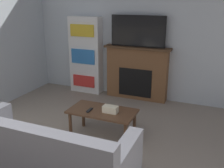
# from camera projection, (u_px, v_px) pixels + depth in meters

# --- Properties ---
(wall_back) EXTENTS (5.82, 0.06, 2.70)m
(wall_back) POSITION_uv_depth(u_px,v_px,m) (143.00, 34.00, 5.32)
(wall_back) COLOR silver
(wall_back) RESTS_ON ground_plane
(fireplace) EXTENTS (1.37, 0.28, 1.11)m
(fireplace) POSITION_uv_depth(u_px,v_px,m) (137.00, 73.00, 5.46)
(fireplace) COLOR brown
(fireplace) RESTS_ON ground_plane
(tv) EXTENTS (1.12, 0.03, 0.62)m
(tv) POSITION_uv_depth(u_px,v_px,m) (138.00, 31.00, 5.17)
(tv) COLOR black
(tv) RESTS_ON fireplace
(couch) EXTENTS (2.00, 0.86, 0.91)m
(couch) POSITION_uv_depth(u_px,v_px,m) (43.00, 162.00, 2.91)
(couch) COLOR #4C4C51
(couch) RESTS_ON ground_plane
(coffee_table) EXTENTS (1.01, 0.53, 0.45)m
(coffee_table) POSITION_uv_depth(u_px,v_px,m) (102.00, 114.00, 3.94)
(coffee_table) COLOR brown
(coffee_table) RESTS_ON ground_plane
(tissue_box) EXTENTS (0.22, 0.12, 0.10)m
(tissue_box) POSITION_uv_depth(u_px,v_px,m) (110.00, 109.00, 3.83)
(tissue_box) COLOR beige
(tissue_box) RESTS_ON coffee_table
(remote_control) EXTENTS (0.04, 0.15, 0.02)m
(remote_control) POSITION_uv_depth(u_px,v_px,m) (89.00, 110.00, 3.90)
(remote_control) COLOR black
(remote_control) RESTS_ON coffee_table
(bookshelf) EXTENTS (0.71, 0.29, 1.67)m
(bookshelf) POSITION_uv_depth(u_px,v_px,m) (86.00, 55.00, 5.79)
(bookshelf) COLOR white
(bookshelf) RESTS_ON ground_plane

